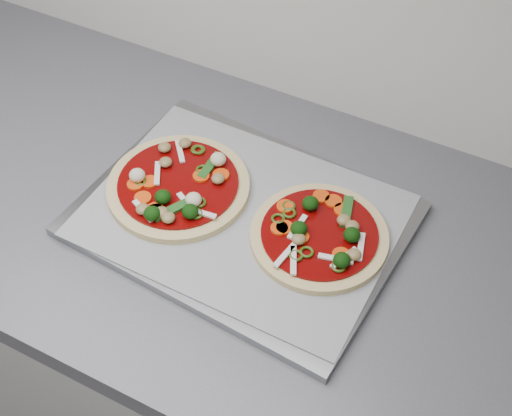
% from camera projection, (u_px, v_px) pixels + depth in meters
% --- Properties ---
extents(base_cabinet, '(3.60, 0.60, 0.86)m').
position_uv_depth(base_cabinet, '(172.00, 345.00, 1.44)').
color(base_cabinet, beige).
rests_on(base_cabinet, ground).
extents(countertop, '(3.60, 0.60, 0.04)m').
position_uv_depth(countertop, '(147.00, 196.00, 1.11)').
color(countertop, slate).
rests_on(countertop, base_cabinet).
extents(baking_tray, '(0.48, 0.37, 0.01)m').
position_uv_depth(baking_tray, '(242.00, 219.00, 1.04)').
color(baking_tray, gray).
rests_on(baking_tray, countertop).
extents(parchment, '(0.44, 0.32, 0.00)m').
position_uv_depth(parchment, '(242.00, 215.00, 1.03)').
color(parchment, gray).
rests_on(parchment, baking_tray).
extents(pizza_left, '(0.27, 0.27, 0.04)m').
position_uv_depth(pizza_left, '(178.00, 186.00, 1.05)').
color(pizza_left, '#ECCA82').
rests_on(pizza_left, parchment).
extents(pizza_right, '(0.23, 0.23, 0.03)m').
position_uv_depth(pizza_right, '(320.00, 235.00, 0.99)').
color(pizza_right, '#ECCA82').
rests_on(pizza_right, parchment).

